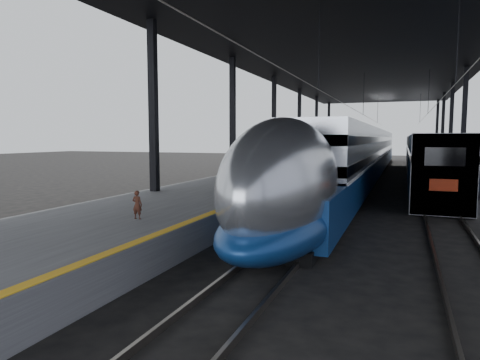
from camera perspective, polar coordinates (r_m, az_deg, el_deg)
The scene contains 8 objects.
ground at distance 14.11m, azimuth -1.94°, elevation -8.90°, with size 160.00×160.00×0.00m, color black.
platform at distance 33.89m, azimuth 5.81°, elevation 0.45°, with size 6.00×80.00×1.00m, color #4C4C4F.
yellow_strip at distance 33.23m, azimuth 10.48°, elevation 1.16°, with size 0.30×80.00×0.01m, color gold.
rails at distance 32.77m, azimuth 19.43°, elevation -0.75°, with size 6.52×80.00×0.16m.
canopy at distance 33.23m, azimuth 15.31°, elevation 15.09°, with size 18.00×75.00×9.47m.
tgv_train at distance 40.21m, azimuth 16.26°, elevation 3.22°, with size 3.00×65.20×4.30m.
second_train at distance 47.94m, azimuth 23.03°, elevation 3.22°, with size 2.73×56.05×3.75m.
child at distance 13.81m, azimuth -13.55°, elevation -3.23°, with size 0.33×0.22×0.90m, color #432116.
Camera 1 is at (5.34, -12.58, 3.54)m, focal length 32.00 mm.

